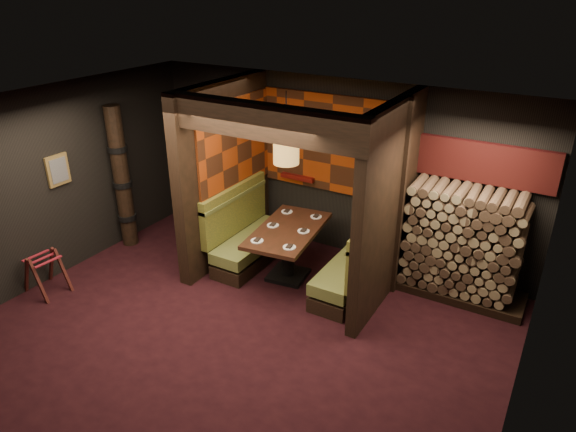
# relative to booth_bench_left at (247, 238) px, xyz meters

# --- Properties ---
(floor) EXTENTS (6.50, 5.50, 0.02)m
(floor) POSITION_rel_booth_bench_left_xyz_m (0.96, -1.65, -0.41)
(floor) COLOR black
(floor) RESTS_ON ground
(ceiling) EXTENTS (6.50, 5.50, 0.02)m
(ceiling) POSITION_rel_booth_bench_left_xyz_m (0.96, -1.65, 2.46)
(ceiling) COLOR black
(ceiling) RESTS_ON ground
(wall_back) EXTENTS (6.50, 0.02, 2.85)m
(wall_back) POSITION_rel_booth_bench_left_xyz_m (0.96, 1.11, 1.02)
(wall_back) COLOR black
(wall_back) RESTS_ON ground
(wall_front) EXTENTS (6.50, 0.02, 2.85)m
(wall_front) POSITION_rel_booth_bench_left_xyz_m (0.96, -4.41, 1.02)
(wall_front) COLOR black
(wall_front) RESTS_ON ground
(wall_left) EXTENTS (0.02, 5.50, 2.85)m
(wall_left) POSITION_rel_booth_bench_left_xyz_m (-2.30, -1.65, 1.02)
(wall_left) COLOR black
(wall_left) RESTS_ON ground
(wall_right) EXTENTS (0.02, 5.50, 2.85)m
(wall_right) POSITION_rel_booth_bench_left_xyz_m (4.22, -1.65, 1.02)
(wall_right) COLOR black
(wall_right) RESTS_ON ground
(partition_left) EXTENTS (0.20, 2.20, 2.85)m
(partition_left) POSITION_rel_booth_bench_left_xyz_m (-0.39, -0.00, 1.02)
(partition_left) COLOR black
(partition_left) RESTS_ON floor
(partition_right) EXTENTS (0.15, 2.10, 2.85)m
(partition_right) POSITION_rel_booth_bench_left_xyz_m (2.26, 0.05, 1.02)
(partition_right) COLOR black
(partition_right) RESTS_ON floor
(header_beam) EXTENTS (2.85, 0.18, 0.44)m
(header_beam) POSITION_rel_booth_bench_left_xyz_m (0.94, -0.95, 2.23)
(header_beam) COLOR black
(header_beam) RESTS_ON partition_left
(tapa_back_panel) EXTENTS (2.40, 0.06, 1.55)m
(tapa_back_panel) POSITION_rel_booth_bench_left_xyz_m (0.94, 1.06, 1.42)
(tapa_back_panel) COLOR #92320C
(tapa_back_panel) RESTS_ON wall_back
(tapa_side_panel) EXTENTS (0.04, 1.85, 1.45)m
(tapa_side_panel) POSITION_rel_booth_bench_left_xyz_m (-0.27, 0.17, 1.45)
(tapa_side_panel) COLOR #92320C
(tapa_side_panel) RESTS_ON partition_left
(lacquer_shelf) EXTENTS (0.60, 0.12, 0.07)m
(lacquer_shelf) POSITION_rel_booth_bench_left_xyz_m (0.36, 1.00, 0.78)
(lacquer_shelf) COLOR #5C0D0A
(lacquer_shelf) RESTS_ON wall_back
(booth_bench_left) EXTENTS (0.68, 1.60, 1.14)m
(booth_bench_left) POSITION_rel_booth_bench_left_xyz_m (0.00, 0.00, 0.00)
(booth_bench_left) COLOR black
(booth_bench_left) RESTS_ON floor
(booth_bench_right) EXTENTS (0.68, 1.60, 1.14)m
(booth_bench_right) POSITION_rel_booth_bench_left_xyz_m (1.89, 0.00, 0.00)
(booth_bench_right) COLOR black
(booth_bench_right) RESTS_ON floor
(dining_table) EXTENTS (1.05, 1.66, 0.83)m
(dining_table) POSITION_rel_booth_bench_left_xyz_m (0.83, -0.13, 0.19)
(dining_table) COLOR black
(dining_table) RESTS_ON floor
(place_settings) EXTENTS (0.81, 1.31, 0.03)m
(place_settings) POSITION_rel_booth_bench_left_xyz_m (0.83, -0.13, 0.44)
(place_settings) COLOR white
(place_settings) RESTS_ON dining_table
(pendant_lamp) EXTENTS (0.36, 0.36, 1.00)m
(pendant_lamp) POSITION_rel_booth_bench_left_xyz_m (0.83, -0.18, 1.68)
(pendant_lamp) COLOR #AD7C37
(pendant_lamp) RESTS_ON ceiling
(framed_picture) EXTENTS (0.05, 0.36, 0.46)m
(framed_picture) POSITION_rel_booth_bench_left_xyz_m (-2.25, -1.55, 1.22)
(framed_picture) COLOR olive
(framed_picture) RESTS_ON wall_left
(luggage_rack) EXTENTS (0.64, 0.47, 0.67)m
(luggage_rack) POSITION_rel_booth_bench_left_xyz_m (-2.01, -2.25, -0.07)
(luggage_rack) COLOR #401712
(luggage_rack) RESTS_ON floor
(totem_column) EXTENTS (0.31, 0.31, 2.40)m
(totem_column) POSITION_rel_booth_bench_left_xyz_m (-2.09, -0.55, 0.79)
(totem_column) COLOR black
(totem_column) RESTS_ON floor
(firewood_stack) EXTENTS (1.73, 0.70, 1.64)m
(firewood_stack) POSITION_rel_booth_bench_left_xyz_m (3.25, 0.70, 0.42)
(firewood_stack) COLOR black
(firewood_stack) RESTS_ON floor
(mosaic_header) EXTENTS (1.83, 0.10, 0.56)m
(mosaic_header) POSITION_rel_booth_bench_left_xyz_m (3.25, 1.03, 1.52)
(mosaic_header) COLOR maroon
(mosaic_header) RESTS_ON wall_back
(bay_front_post) EXTENTS (0.08, 0.08, 2.85)m
(bay_front_post) POSITION_rel_booth_bench_left_xyz_m (2.35, 0.31, 1.02)
(bay_front_post) COLOR black
(bay_front_post) RESTS_ON floor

